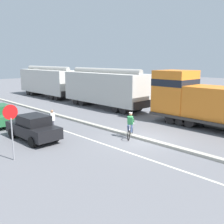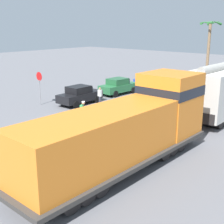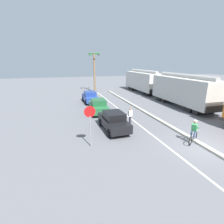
% 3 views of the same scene
% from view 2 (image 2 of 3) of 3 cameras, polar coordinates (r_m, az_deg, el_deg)
% --- Properties ---
extents(ground_plane, '(120.00, 120.00, 0.00)m').
position_cam_2_polar(ground_plane, '(21.23, -6.03, -3.03)').
color(ground_plane, slate).
extents(median_curb, '(0.36, 36.00, 0.16)m').
position_cam_2_polar(median_curb, '(25.44, 3.97, 0.36)').
color(median_curb, '#B2AD9E').
rests_on(median_curb, ground).
extents(lane_stripe, '(0.14, 36.00, 0.01)m').
position_cam_2_polar(lane_stripe, '(26.94, -0.07, 1.09)').
color(lane_stripe, silver).
rests_on(lane_stripe, ground).
extents(locomotive, '(3.10, 11.61, 4.20)m').
position_cam_2_polar(locomotive, '(15.31, 3.36, -3.28)').
color(locomotive, orange).
rests_on(locomotive, ground).
extents(parked_car_black, '(1.93, 4.25, 1.62)m').
position_cam_2_polar(parked_car_black, '(27.68, -5.92, 3.13)').
color(parked_car_black, black).
rests_on(parked_car_black, ground).
extents(parked_car_green, '(1.99, 4.28, 1.62)m').
position_cam_2_polar(parked_car_green, '(31.58, 1.16, 4.75)').
color(parked_car_green, '#286B3D').
rests_on(parked_car_green, ground).
extents(parked_car_blue, '(1.90, 4.23, 1.62)m').
position_cam_2_polar(parked_car_blue, '(35.93, 6.96, 5.96)').
color(parked_car_blue, '#28479E').
rests_on(parked_car_blue, ground).
extents(cyclist, '(1.49, 0.94, 1.71)m').
position_cam_2_polar(cyclist, '(21.65, -5.32, -0.37)').
color(cyclist, black).
rests_on(cyclist, ground).
extents(stop_sign, '(0.76, 0.08, 2.88)m').
position_cam_2_polar(stop_sign, '(27.77, -13.14, 5.38)').
color(stop_sign, gray).
rests_on(stop_sign, ground).
extents(palm_tree_near, '(2.37, 2.31, 7.43)m').
position_cam_2_polar(palm_tree_near, '(42.16, 17.33, 12.66)').
color(palm_tree_near, '#846647').
rests_on(palm_tree_near, ground).
extents(pedestrian_by_cars, '(0.34, 0.22, 1.62)m').
position_cam_2_polar(pedestrian_by_cars, '(26.88, -2.21, 2.89)').
color(pedestrian_by_cars, '#33333D').
rests_on(pedestrian_by_cars, ground).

